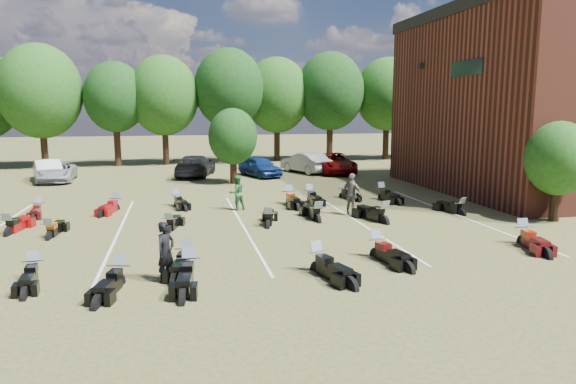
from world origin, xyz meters
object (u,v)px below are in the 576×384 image
object	(u,v)px
person_grey	(352,194)
motorcycle_14	(39,214)
motorcycle_0	(120,286)
person_black	(166,252)
car_4	(260,166)
motorcycle_7	(9,235)
motorcycle_3	(189,280)
person_green	(237,193)

from	to	relation	value
person_grey	motorcycle_14	world-z (taller)	person_grey
motorcycle_0	motorcycle_14	xyz separation A→B (m)	(-4.72, 11.08, 0.00)
person_black	motorcycle_14	size ratio (longest dim) A/B	0.87
car_4	motorcycle_7	bearing A→B (deg)	-148.40
person_black	motorcycle_0	bearing A→B (deg)	137.49
person_black	motorcycle_14	distance (m)	12.50
person_black	person_grey	bearing A→B (deg)	-5.76
motorcycle_3	motorcycle_14	xyz separation A→B (m)	(-6.62, 10.98, 0.00)
person_black	motorcycle_3	bearing A→B (deg)	-53.47
person_black	motorcycle_0	size ratio (longest dim) A/B	0.81
person_black	person_grey	xyz separation A→B (m)	(8.23, 7.70, 0.11)
motorcycle_0	motorcycle_3	world-z (taller)	motorcycle_3
person_grey	motorcycle_7	size ratio (longest dim) A/B	0.86
person_black	motorcycle_3	world-z (taller)	person_black
motorcycle_7	motorcycle_14	world-z (taller)	motorcycle_7
motorcycle_3	motorcycle_7	distance (m)	9.65
motorcycle_0	motorcycle_7	distance (m)	8.51
motorcycle_0	motorcycle_7	xyz separation A→B (m)	(-4.83, 7.01, 0.00)
motorcycle_0	motorcycle_3	size ratio (longest dim) A/B	0.91
motorcycle_0	motorcycle_7	world-z (taller)	motorcycle_7
person_black	person_green	distance (m)	10.55
person_grey	motorcycle_3	xyz separation A→B (m)	(-7.61, -7.75, -0.98)
car_4	motorcycle_0	xyz separation A→B (m)	(-7.54, -22.39, -0.74)
person_grey	person_black	bearing A→B (deg)	99.25
person_black	person_green	bearing A→B (deg)	23.61
car_4	motorcycle_14	distance (m)	16.71
motorcycle_0	car_4	bearing A→B (deg)	85.49
motorcycle_7	car_4	bearing A→B (deg)	-119.05
car_4	person_green	size ratio (longest dim) A/B	2.56
person_green	motorcycle_14	size ratio (longest dim) A/B	0.84
car_4	person_grey	size ratio (longest dim) A/B	2.22
car_4	motorcycle_3	distance (m)	23.02
car_4	person_black	bearing A→B (deg)	-125.32
person_green	motorcycle_0	size ratio (longest dim) A/B	0.78
car_4	person_green	world-z (taller)	person_green
motorcycle_3	motorcycle_14	world-z (taller)	motorcycle_3
motorcycle_0	motorcycle_3	distance (m)	1.90
person_grey	motorcycle_3	world-z (taller)	person_grey
motorcycle_14	person_grey	bearing A→B (deg)	-17.95
person_grey	person_green	bearing A→B (deg)	31.15
person_black	person_green	world-z (taller)	person_black
car_4	motorcycle_3	world-z (taller)	car_4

